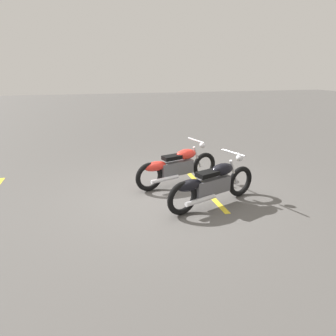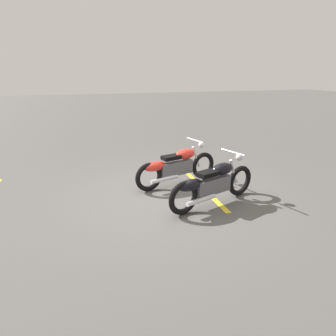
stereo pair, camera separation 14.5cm
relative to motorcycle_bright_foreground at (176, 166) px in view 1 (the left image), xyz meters
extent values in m
plane|color=#514F4C|center=(0.34, 0.61, -0.46)|extent=(60.00, 60.00, 0.00)
torus|color=black|center=(-0.80, -0.24, -0.13)|extent=(0.67, 0.29, 0.67)
torus|color=black|center=(0.69, 0.20, -0.13)|extent=(0.67, 0.29, 0.67)
cube|color=#59595E|center=(-0.01, -0.01, -0.04)|extent=(0.87, 0.45, 0.32)
ellipsoid|color=red|center=(-0.27, -0.08, 0.26)|extent=(0.58, 0.41, 0.24)
ellipsoid|color=red|center=(0.54, 0.15, 0.10)|extent=(0.60, 0.39, 0.22)
cube|color=black|center=(0.12, 0.03, 0.24)|extent=(0.49, 0.35, 0.09)
cylinder|color=silver|center=(-0.58, -0.17, 0.13)|extent=(0.27, 0.13, 0.56)
cylinder|color=silver|center=(-0.53, -0.16, 0.56)|extent=(0.21, 0.61, 0.04)
sphere|color=silver|center=(-0.73, -0.22, 0.42)|extent=(0.15, 0.15, 0.15)
cylinder|color=silver|center=(0.34, 0.24, -0.20)|extent=(0.70, 0.28, 0.09)
torus|color=black|center=(-1.15, 0.98, -0.13)|extent=(0.67, 0.32, 0.67)
torus|color=black|center=(0.32, 1.49, -0.13)|extent=(0.67, 0.32, 0.67)
cube|color=#59595E|center=(-0.37, 1.25, -0.04)|extent=(0.87, 0.48, 0.32)
ellipsoid|color=black|center=(-0.62, 1.16, 0.26)|extent=(0.58, 0.44, 0.24)
ellipsoid|color=black|center=(0.17, 1.44, 0.10)|extent=(0.61, 0.41, 0.22)
cube|color=black|center=(-0.25, 1.29, 0.24)|extent=(0.49, 0.37, 0.09)
cylinder|color=silver|center=(-0.94, 1.05, 0.13)|extent=(0.27, 0.14, 0.56)
cylinder|color=silver|center=(-0.89, 1.07, 0.56)|extent=(0.24, 0.60, 0.04)
sphere|color=silver|center=(-1.08, 1.00, 0.42)|extent=(0.15, 0.15, 0.15)
cylinder|color=silver|center=(-0.04, 1.51, -0.20)|extent=(0.69, 0.31, 0.09)
cube|color=yellow|center=(-0.55, 0.10, -0.46)|extent=(0.14, 3.20, 0.01)
camera|label=1|loc=(1.87, 6.24, 2.15)|focal=31.13mm
camera|label=2|loc=(2.01, 6.20, 2.15)|focal=31.13mm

